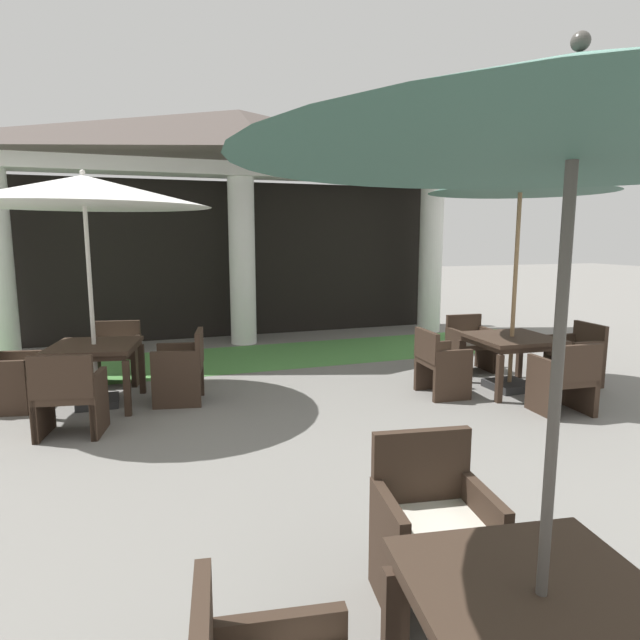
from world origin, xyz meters
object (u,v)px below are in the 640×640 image
object	(u,v)px
patio_chair_mid_right_north	(115,354)
patio_umbrella_mid_left	(521,181)
patio_chair_mid_right_south	(69,396)
patio_chair_mid_right_west	(7,377)
patio_chair_near_foreground_north	(433,530)
patio_chair_mid_left_south	(565,380)
patio_chair_mid_left_north	(470,345)
patio_chair_mid_left_east	(576,355)
patio_umbrella_near_foreground	(575,114)
patio_table_mid_left	(512,343)
patio_chair_mid_left_west	(440,363)
patio_table_mid_right	(95,352)
patio_umbrella_mid_right	(84,193)
patio_chair_mid_right_east	(181,369)
patio_table_near_foreground	(539,619)

from	to	relation	value
patio_chair_mid_right_north	patio_umbrella_mid_left	bearing A→B (deg)	168.80
patio_chair_mid_right_south	patio_chair_mid_right_west	distance (m)	1.41
patio_chair_near_foreground_north	patio_chair_mid_left_south	size ratio (longest dim) A/B	1.08
patio_chair_mid_left_south	patio_chair_mid_left_north	size ratio (longest dim) A/B	1.02
patio_chair_mid_left_east	patio_chair_mid_right_south	xyz separation A→B (m)	(-6.34, 0.16, 0.01)
patio_umbrella_near_foreground	patio_chair_mid_right_north	xyz separation A→B (m)	(-1.63, 6.31, -1.99)
patio_table_mid_left	patio_chair_mid_left_east	size ratio (longest dim) A/B	1.31
patio_umbrella_mid_left	patio_chair_mid_left_west	distance (m)	2.50
patio_chair_mid_right_north	patio_table_mid_right	bearing A→B (deg)	90.00
patio_chair_mid_left_north	patio_chair_mid_right_west	bearing A→B (deg)	2.13
patio_umbrella_mid_right	patio_chair_near_foreground_north	bearing A→B (deg)	-65.68
patio_umbrella_near_foreground	patio_umbrella_mid_right	bearing A→B (deg)	108.83
patio_chair_mid_right_south	patio_umbrella_near_foreground	bearing A→B (deg)	-53.93
patio_chair_mid_right_south	patio_chair_mid_right_north	size ratio (longest dim) A/B	1.04
patio_chair_mid_left_south	patio_chair_mid_right_south	xyz separation A→B (m)	(-5.24, 1.11, 0.01)
patio_chair_near_foreground_north	patio_table_mid_left	bearing A→B (deg)	-124.95
patio_chair_mid_right_east	patio_table_mid_left	bearing A→B (deg)	-90.58
patio_chair_mid_left_west	patio_table_mid_left	bearing A→B (deg)	90.00
patio_chair_mid_left_west	patio_chair_mid_right_south	distance (m)	4.30
patio_chair_mid_right_north	patio_chair_near_foreground_north	bearing A→B (deg)	119.69
patio_chair_mid_left_west	patio_chair_mid_right_north	bearing A→B (deg)	-112.31
patio_umbrella_mid_right	patio_chair_mid_right_east	distance (m)	2.31
patio_chair_mid_left_east	patio_chair_mid_right_south	bearing A→B (deg)	92.85
patio_table_mid_right	patio_table_near_foreground	bearing A→B (deg)	-71.17
patio_chair_near_foreground_north	patio_chair_mid_left_south	xyz separation A→B (m)	(3.08, 2.27, -0.01)
patio_chair_mid_right_south	patio_chair_mid_right_east	world-z (taller)	patio_chair_mid_right_east
patio_table_mid_right	patio_chair_mid_right_north	bearing A→B (deg)	78.73
patio_umbrella_near_foreground	patio_chair_mid_right_west	bearing A→B (deg)	116.82
patio_chair_mid_right_north	patio_chair_mid_right_east	distance (m)	1.41
patio_chair_mid_left_east	patio_table_mid_right	bearing A→B (deg)	83.81
patio_chair_mid_left_east	patio_chair_mid_left_west	world-z (taller)	patio_chair_mid_left_west
patio_chair_mid_right_north	patio_chair_mid_left_east	bearing A→B (deg)	171.69
patio_table_mid_left	patio_table_near_foreground	bearing A→B (deg)	-127.71
patio_chair_near_foreground_north	patio_chair_mid_left_east	world-z (taller)	patio_chair_near_foreground_north
patio_umbrella_mid_left	patio_chair_near_foreground_north	bearing A→B (deg)	-133.73
patio_umbrella_mid_right	patio_chair_mid_right_south	xyz separation A→B (m)	(-0.19, -0.98, -2.09)
patio_umbrella_near_foreground	patio_chair_mid_left_east	distance (m)	6.35
patio_chair_mid_right_north	patio_table_mid_left	bearing A→B (deg)	168.80
patio_umbrella_mid_left	patio_umbrella_mid_right	distance (m)	5.24
patio_chair_near_foreground_north	patio_umbrella_mid_right	bearing A→B (deg)	-56.89
patio_chair_mid_right_west	patio_table_mid_left	bearing A→B (deg)	89.61
patio_chair_mid_right_south	patio_chair_mid_right_west	bearing A→B (deg)	134.97
patio_table_mid_right	patio_chair_mid_right_west	size ratio (longest dim) A/B	1.37
patio_table_near_foreground	patio_chair_mid_right_south	bearing A→B (deg)	114.80
patio_chair_mid_left_south	patio_chair_mid_right_east	xyz separation A→B (m)	(-4.07, 1.89, 0.02)
patio_chair_mid_right_south	patio_table_near_foreground	bearing A→B (deg)	-53.93
patio_umbrella_near_foreground	patio_chair_mid_right_east	xyz separation A→B (m)	(-0.84, 5.14, -1.98)
patio_table_mid_left	patio_chair_mid_left_west	world-z (taller)	patio_chair_mid_left_west
patio_umbrella_mid_right	patio_chair_mid_right_west	xyz separation A→B (m)	(-0.98, 0.19, -2.11)
patio_table_near_foreground	patio_umbrella_near_foreground	size ratio (longest dim) A/B	0.40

